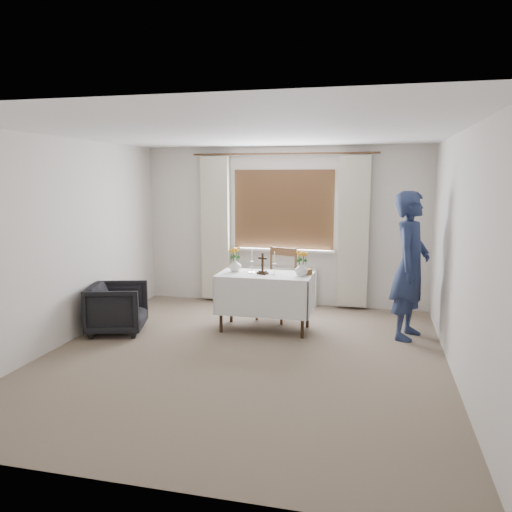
{
  "coord_description": "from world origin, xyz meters",
  "views": [
    {
      "loc": [
        1.41,
        -5.26,
        2.03
      ],
      "look_at": [
        -0.05,
        0.85,
        1.03
      ],
      "focal_mm": 35.0,
      "sensor_mm": 36.0,
      "label": 1
    }
  ],
  "objects_px": {
    "armchair": "(117,308)",
    "person": "(410,266)",
    "wooden_chair": "(276,284)",
    "flower_vase_left": "(235,265)",
    "altar_table": "(265,302)",
    "wooden_cross": "(263,264)",
    "flower_vase_right": "(301,269)"
  },
  "relations": [
    {
      "from": "armchair",
      "to": "person",
      "type": "relative_size",
      "value": 0.38
    },
    {
      "from": "wooden_chair",
      "to": "flower_vase_left",
      "type": "relative_size",
      "value": 5.89
    },
    {
      "from": "wooden_cross",
      "to": "wooden_chair",
      "type": "bearing_deg",
      "value": 99.67
    },
    {
      "from": "wooden_cross",
      "to": "flower_vase_right",
      "type": "relative_size",
      "value": 1.59
    },
    {
      "from": "wooden_chair",
      "to": "flower_vase_left",
      "type": "distance_m",
      "value": 0.75
    },
    {
      "from": "flower_vase_left",
      "to": "flower_vase_right",
      "type": "xyz_separation_m",
      "value": [
        0.91,
        -0.09,
        0.0
      ]
    },
    {
      "from": "flower_vase_left",
      "to": "armchair",
      "type": "bearing_deg",
      "value": -156.28
    },
    {
      "from": "armchair",
      "to": "flower_vase_left",
      "type": "xyz_separation_m",
      "value": [
        1.43,
        0.63,
        0.52
      ]
    },
    {
      "from": "person",
      "to": "wooden_cross",
      "type": "xyz_separation_m",
      "value": [
        -1.87,
        -0.14,
        -0.03
      ]
    },
    {
      "from": "flower_vase_left",
      "to": "flower_vase_right",
      "type": "relative_size",
      "value": 0.97
    },
    {
      "from": "armchair",
      "to": "flower_vase_right",
      "type": "xyz_separation_m",
      "value": [
        2.35,
        0.54,
        0.53
      ]
    },
    {
      "from": "person",
      "to": "altar_table",
      "type": "bearing_deg",
      "value": 111.78
    },
    {
      "from": "wooden_cross",
      "to": "flower_vase_left",
      "type": "bearing_deg",
      "value": -176.23
    },
    {
      "from": "altar_table",
      "to": "wooden_chair",
      "type": "relative_size",
      "value": 1.21
    },
    {
      "from": "wooden_cross",
      "to": "flower_vase_right",
      "type": "distance_m",
      "value": 0.51
    },
    {
      "from": "wooden_cross",
      "to": "altar_table",
      "type": "bearing_deg",
      "value": 51.07
    },
    {
      "from": "wooden_chair",
      "to": "person",
      "type": "bearing_deg",
      "value": 5.04
    },
    {
      "from": "armchair",
      "to": "person",
      "type": "bearing_deg",
      "value": -95.54
    },
    {
      "from": "person",
      "to": "wooden_cross",
      "type": "relative_size",
      "value": 6.58
    },
    {
      "from": "altar_table",
      "to": "wooden_cross",
      "type": "height_order",
      "value": "wooden_cross"
    },
    {
      "from": "armchair",
      "to": "wooden_cross",
      "type": "height_order",
      "value": "wooden_cross"
    },
    {
      "from": "wooden_cross",
      "to": "flower_vase_left",
      "type": "height_order",
      "value": "wooden_cross"
    },
    {
      "from": "altar_table",
      "to": "armchair",
      "type": "height_order",
      "value": "altar_table"
    },
    {
      "from": "altar_table",
      "to": "wooden_chair",
      "type": "distance_m",
      "value": 0.57
    },
    {
      "from": "altar_table",
      "to": "person",
      "type": "relative_size",
      "value": 0.67
    },
    {
      "from": "armchair",
      "to": "flower_vase_left",
      "type": "distance_m",
      "value": 1.65
    },
    {
      "from": "armchair",
      "to": "flower_vase_right",
      "type": "distance_m",
      "value": 2.47
    },
    {
      "from": "wooden_chair",
      "to": "flower_vase_left",
      "type": "xyz_separation_m",
      "value": [
        -0.47,
        -0.48,
        0.34
      ]
    },
    {
      "from": "armchair",
      "to": "wooden_chair",
      "type": "bearing_deg",
      "value": -75.75
    },
    {
      "from": "altar_table",
      "to": "flower_vase_right",
      "type": "xyz_separation_m",
      "value": [
        0.48,
        -0.01,
        0.47
      ]
    },
    {
      "from": "wooden_chair",
      "to": "flower_vase_right",
      "type": "bearing_deg",
      "value": -33.55
    },
    {
      "from": "armchair",
      "to": "wooden_cross",
      "type": "relative_size",
      "value": 2.53
    }
  ]
}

